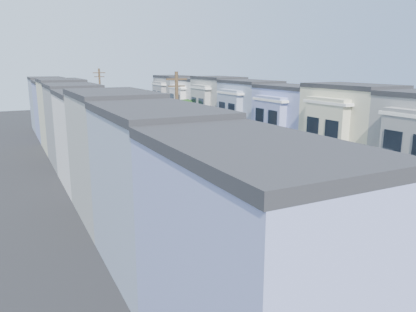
% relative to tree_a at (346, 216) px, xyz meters
% --- Properties ---
extents(ground, '(160.00, 160.00, 0.00)m').
position_rel_tree_a_xyz_m(ground, '(6.30, 15.00, -4.91)').
color(ground, black).
rests_on(ground, ground).
extents(road_slab, '(12.00, 70.00, 0.02)m').
position_rel_tree_a_xyz_m(road_slab, '(6.30, 30.00, -4.90)').
color(road_slab, black).
rests_on(road_slab, ground).
extents(curb_left, '(0.30, 70.00, 0.15)m').
position_rel_tree_a_xyz_m(curb_left, '(0.25, 30.00, -4.84)').
color(curb_left, gray).
rests_on(curb_left, ground).
extents(curb_right, '(0.30, 70.00, 0.15)m').
position_rel_tree_a_xyz_m(curb_right, '(12.35, 30.00, -4.84)').
color(curb_right, gray).
rests_on(curb_right, ground).
extents(sidewalk_left, '(2.60, 70.00, 0.15)m').
position_rel_tree_a_xyz_m(sidewalk_left, '(-1.05, 30.00, -4.84)').
color(sidewalk_left, gray).
rests_on(sidewalk_left, ground).
extents(sidewalk_right, '(2.60, 70.00, 0.15)m').
position_rel_tree_a_xyz_m(sidewalk_right, '(13.65, 30.00, -4.84)').
color(sidewalk_right, gray).
rests_on(sidewalk_right, ground).
extents(centerline, '(0.12, 70.00, 0.01)m').
position_rel_tree_a_xyz_m(centerline, '(6.30, 30.00, -4.91)').
color(centerline, gold).
rests_on(centerline, ground).
extents(townhouse_row_left, '(5.00, 70.00, 8.50)m').
position_rel_tree_a_xyz_m(townhouse_row_left, '(-4.85, 30.00, -4.91)').
color(townhouse_row_left, '#8891C9').
rests_on(townhouse_row_left, ground).
extents(townhouse_row_right, '(5.00, 70.00, 8.50)m').
position_rel_tree_a_xyz_m(townhouse_row_right, '(17.45, 30.00, -4.91)').
color(townhouse_row_right, '#8891C9').
rests_on(townhouse_row_right, ground).
extents(tree_a, '(4.50, 4.50, 7.19)m').
position_rel_tree_a_xyz_m(tree_a, '(0.00, 0.00, 0.00)').
color(tree_a, black).
rests_on(tree_a, ground).
extents(tree_b, '(4.66, 4.66, 7.20)m').
position_rel_tree_a_xyz_m(tree_b, '(0.00, 11.16, -0.06)').
color(tree_b, black).
rests_on(tree_b, ground).
extents(tree_c, '(4.70, 4.70, 7.55)m').
position_rel_tree_a_xyz_m(tree_c, '(0.00, 22.40, 0.27)').
color(tree_c, black).
rests_on(tree_c, ground).
extents(tree_d, '(4.70, 4.70, 7.98)m').
position_rel_tree_a_xyz_m(tree_d, '(-0.00, 33.85, 0.69)').
color(tree_d, black).
rests_on(tree_d, ground).
extents(tree_e, '(4.70, 4.70, 7.53)m').
position_rel_tree_a_xyz_m(tree_e, '(0.00, 47.81, 0.25)').
color(tree_e, black).
rests_on(tree_e, ground).
extents(tree_far_r, '(3.10, 3.10, 5.55)m').
position_rel_tree_a_xyz_m(tree_far_r, '(13.20, 45.51, -0.96)').
color(tree_far_r, black).
rests_on(tree_far_r, ground).
extents(utility_pole_near, '(1.60, 0.26, 10.00)m').
position_rel_tree_a_xyz_m(utility_pole_near, '(0.00, 17.00, 0.24)').
color(utility_pole_near, '#42301E').
rests_on(utility_pole_near, ground).
extents(utility_pole_far, '(1.60, 0.26, 10.00)m').
position_rel_tree_a_xyz_m(utility_pole_far, '(0.00, 43.00, 0.24)').
color(utility_pole_far, '#42301E').
rests_on(utility_pole_far, ground).
extents(fedex_truck, '(2.24, 5.83, 2.80)m').
position_rel_tree_a_xyz_m(fedex_truck, '(7.74, 17.70, -3.35)').
color(fedex_truck, white).
rests_on(fedex_truck, ground).
extents(lead_sedan, '(2.40, 4.70, 1.45)m').
position_rel_tree_a_xyz_m(lead_sedan, '(8.31, 25.25, -4.19)').
color(lead_sedan, black).
rests_on(lead_sedan, ground).
extents(parked_left_b, '(2.84, 5.54, 1.50)m').
position_rel_tree_a_xyz_m(parked_left_b, '(1.40, 5.11, -4.17)').
color(parked_left_b, black).
rests_on(parked_left_b, ground).
extents(parked_left_c, '(1.67, 3.84, 1.24)m').
position_rel_tree_a_xyz_m(parked_left_c, '(1.40, 15.32, -4.29)').
color(parked_left_c, silver).
rests_on(parked_left_c, ground).
extents(parked_left_d, '(2.32, 5.18, 1.53)m').
position_rel_tree_a_xyz_m(parked_left_d, '(1.40, 27.93, -4.15)').
color(parked_left_d, '#5D0A11').
rests_on(parked_left_d, ground).
extents(parked_right_a, '(1.78, 4.36, 1.40)m').
position_rel_tree_a_xyz_m(parked_right_a, '(11.20, 6.88, -4.21)').
color(parked_right_a, slate).
rests_on(parked_right_a, ground).
extents(parked_right_b, '(1.47, 3.91, 1.29)m').
position_rel_tree_a_xyz_m(parked_right_b, '(11.20, 14.41, -4.27)').
color(parked_right_b, '#B4B8C4').
rests_on(parked_right_b, ground).
extents(parked_right_c, '(2.66, 5.30, 1.44)m').
position_rel_tree_a_xyz_m(parked_right_c, '(11.20, 33.85, -4.19)').
color(parked_right_c, black).
rests_on(parked_right_c, ground).
extents(parked_right_d, '(1.95, 4.24, 1.33)m').
position_rel_tree_a_xyz_m(parked_right_d, '(11.20, 43.04, -4.25)').
color(parked_right_d, '#071632').
rests_on(parked_right_d, ground).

